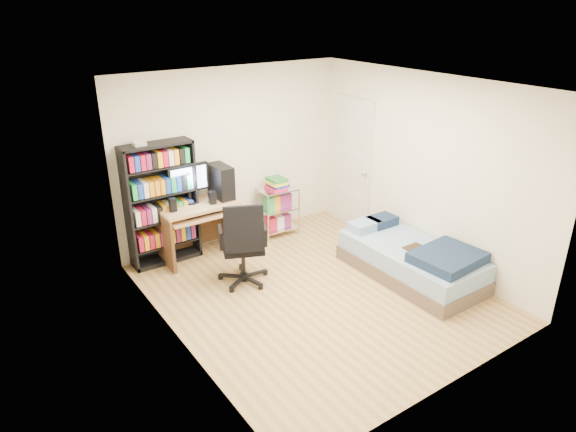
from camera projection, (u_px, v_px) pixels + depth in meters
room at (318, 197)px, 5.80m from camera, size 3.58×4.08×2.58m
media_shelf at (161, 203)px, 6.75m from camera, size 0.93×0.31×1.72m
computer_desk at (203, 206)px, 7.00m from camera, size 1.04×0.60×1.31m
office_chair at (244, 258)px, 6.38m from camera, size 0.86×0.86×1.10m
wire_cart at (277, 198)px, 7.65m from camera, size 0.58×0.43×0.89m
bed at (412, 260)px, 6.57m from camera, size 0.93×1.87×0.53m
door at (353, 164)px, 7.82m from camera, size 0.12×0.80×2.00m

